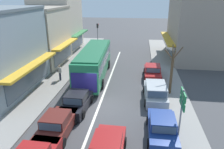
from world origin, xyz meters
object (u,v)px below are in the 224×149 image
at_px(traffic_light_downstreet, 98,32).
at_px(directional_road_sign, 182,104).
at_px(parked_sedan_kerb_front, 162,128).
at_px(parked_wagon_kerb_second, 155,92).
at_px(street_tree_right, 172,72).
at_px(pedestrian_with_handbag_near, 60,72).
at_px(city_bus, 94,61).
at_px(sedan_adjacent_lane_trail, 77,102).
at_px(sedan_queue_gap_filler, 57,125).
at_px(parked_sedan_kerb_third, 152,72).

xyz_separation_m(traffic_light_downstreet, directional_road_sign, (9.57, -23.56, -0.15)).
bearing_deg(parked_sedan_kerb_front, traffic_light_downstreet, 110.50).
bearing_deg(directional_road_sign, parked_wagon_kerb_second, 100.81).
height_order(parked_sedan_kerb_front, street_tree_right, street_tree_right).
height_order(traffic_light_downstreet, pedestrian_with_handbag_near, traffic_light_downstreet).
xyz_separation_m(city_bus, sedan_adjacent_lane_trail, (0.10, -7.24, -1.22)).
bearing_deg(directional_road_sign, traffic_light_downstreet, 112.11).
bearing_deg(sedan_queue_gap_filler, parked_sedan_kerb_front, 4.92).
distance_m(sedan_queue_gap_filler, parked_sedan_kerb_third, 13.09).
relative_size(city_bus, traffic_light_downstreet, 2.61).
xyz_separation_m(parked_sedan_kerb_front, parked_wagon_kerb_second, (-0.14, 5.21, 0.08)).
relative_size(sedan_queue_gap_filler, parked_wagon_kerb_second, 0.93).
xyz_separation_m(sedan_queue_gap_filler, parked_sedan_kerb_third, (6.64, 11.28, 0.00)).
bearing_deg(pedestrian_with_handbag_near, directional_road_sign, -39.39).
bearing_deg(traffic_light_downstreet, street_tree_right, -58.98).
bearing_deg(street_tree_right, parked_sedan_kerb_third, 109.09).
distance_m(sedan_queue_gap_filler, pedestrian_with_handbag_near, 9.47).
bearing_deg(street_tree_right, city_bus, 156.36).
bearing_deg(traffic_light_downstreet, parked_sedan_kerb_third, -55.57).
distance_m(sedan_queue_gap_filler, parked_sedan_kerb_front, 6.81).
bearing_deg(parked_sedan_kerb_front, sedan_queue_gap_filler, -175.08).
distance_m(city_bus, sedan_queue_gap_filler, 10.67).
relative_size(traffic_light_downstreet, pedestrian_with_handbag_near, 2.58).
bearing_deg(parked_wagon_kerb_second, pedestrian_with_handbag_near, 161.98).
xyz_separation_m(parked_wagon_kerb_second, traffic_light_downstreet, (-8.48, 17.85, 2.11)).
xyz_separation_m(parked_sedan_kerb_third, street_tree_right, (1.41, -4.09, 1.48)).
height_order(parked_wagon_kerb_second, parked_sedan_kerb_third, parked_wagon_kerb_second).
height_order(parked_sedan_kerb_third, pedestrian_with_handbag_near, pedestrian_with_handbag_near).
bearing_deg(parked_sedan_kerb_third, street_tree_right, -70.91).
xyz_separation_m(city_bus, sedan_queue_gap_filler, (-0.29, -10.59, -1.22)).
relative_size(parked_sedan_kerb_front, street_tree_right, 0.93).
xyz_separation_m(parked_wagon_kerb_second, street_tree_right, (1.41, 1.39, 1.40)).
bearing_deg(parked_sedan_kerb_third, directional_road_sign, -84.42).
height_order(parked_sedan_kerb_front, pedestrian_with_handbag_near, pedestrian_with_handbag_near).
distance_m(city_bus, directional_road_sign, 12.90).
height_order(sedan_adjacent_lane_trail, street_tree_right, street_tree_right).
bearing_deg(sedan_adjacent_lane_trail, parked_sedan_kerb_front, -23.37).
bearing_deg(parked_sedan_kerb_front, city_bus, 123.00).
bearing_deg(parked_wagon_kerb_second, sedan_queue_gap_filler, -138.91).
height_order(city_bus, pedestrian_with_handbag_near, city_bus).
distance_m(traffic_light_downstreet, street_tree_right, 19.21).
bearing_deg(pedestrian_with_handbag_near, parked_sedan_kerb_front, -40.36).
bearing_deg(street_tree_right, pedestrian_with_handbag_near, 170.99).
relative_size(city_bus, parked_sedan_kerb_front, 2.61).
relative_size(sedan_queue_gap_filler, traffic_light_downstreet, 1.01).
height_order(street_tree_right, pedestrian_with_handbag_near, street_tree_right).
relative_size(parked_sedan_kerb_third, pedestrian_with_handbag_near, 2.58).
bearing_deg(directional_road_sign, parked_sedan_kerb_third, 95.58).
bearing_deg(street_tree_right, traffic_light_downstreet, 121.02).
xyz_separation_m(city_bus, pedestrian_with_handbag_near, (-3.35, -1.64, -0.81)).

